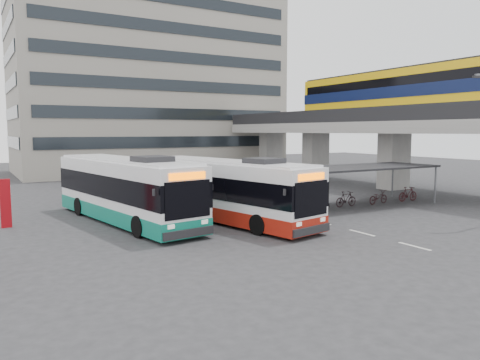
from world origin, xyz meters
TOP-DOWN VIEW (x-y plane):
  - ground at (0.00, 0.00)m, footprint 120.00×120.00m
  - viaduct at (17.00, 10.02)m, footprint 8.00×32.00m
  - bike_shelter at (8.45, 3.00)m, footprint 10.00×4.00m
  - office_block at (6.00, 36.00)m, footprint 30.00×15.00m
  - road_markings at (2.50, -3.00)m, footprint 0.15×7.60m
  - bus_main at (-1.56, 2.99)m, footprint 4.88×12.03m
  - bus_teal at (-6.26, 5.37)m, footprint 4.44×12.42m
  - pedestrian at (-6.81, 4.22)m, footprint 0.50×0.65m
  - sign_totem_north at (-11.84, 6.83)m, footprint 0.53×0.18m

SIDE VIEW (x-z plane):
  - ground at x=0.00m, z-range 0.00..0.00m
  - road_markings at x=2.50m, z-range 0.00..0.01m
  - pedestrian at x=-6.81m, z-range 0.00..1.59m
  - sign_totem_north at x=-11.84m, z-range 0.04..2.47m
  - bus_main at x=-1.56m, z-range -0.12..3.35m
  - bike_shelter at x=8.45m, z-range 0.37..2.91m
  - bus_teal at x=-6.26m, z-range -0.13..3.47m
  - viaduct at x=17.00m, z-range 1.39..11.07m
  - office_block at x=6.00m, z-range 0.00..25.00m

